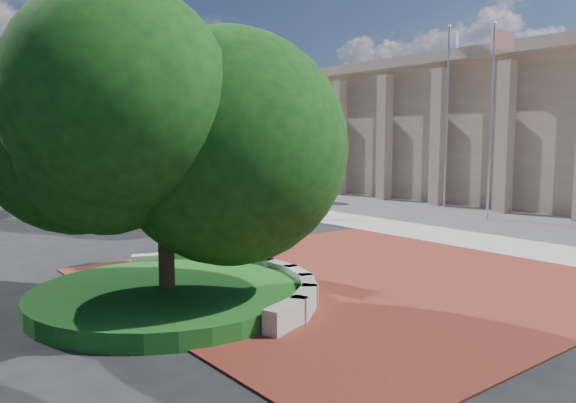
# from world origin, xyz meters

# --- Properties ---
(ground) EXTENTS (200.00, 200.00, 0.00)m
(ground) POSITION_xyz_m (0.00, 0.00, 0.00)
(ground) COLOR black
(ground) RESTS_ON ground
(plaza) EXTENTS (12.00, 12.00, 0.04)m
(plaza) POSITION_xyz_m (0.00, -1.00, 0.02)
(plaza) COLOR maroon
(plaza) RESTS_ON ground
(sidewalk) EXTENTS (20.00, 50.00, 0.04)m
(sidewalk) POSITION_xyz_m (16.00, 10.00, 0.02)
(sidewalk) COLOR #9E9B93
(sidewalk) RESTS_ON ground
(planter_wall) EXTENTS (2.96, 6.77, 0.54)m
(planter_wall) POSITION_xyz_m (-2.71, -0.00, 0.27)
(planter_wall) COLOR #9E9B93
(planter_wall) RESTS_ON ground
(grass_bed) EXTENTS (6.10, 6.10, 0.40)m
(grass_bed) POSITION_xyz_m (-5.00, 0.00, 0.20)
(grass_bed) COLOR #134416
(grass_bed) RESTS_ON ground
(civic_building) EXTENTS (17.35, 44.00, 8.60)m
(civic_building) POSITION_xyz_m (23.60, 12.00, 4.33)
(civic_building) COLOR tan
(civic_building) RESTS_ON ground
(tree_planter) EXTENTS (5.20, 5.20, 6.33)m
(tree_planter) POSITION_xyz_m (-5.00, 0.00, 3.72)
(tree_planter) COLOR #38281C
(tree_planter) RESTS_ON ground
(tree_street) EXTENTS (4.40, 4.40, 5.45)m
(tree_street) POSITION_xyz_m (-4.00, 18.00, 3.24)
(tree_street) COLOR #38281C
(tree_street) RESTS_ON ground
(post_clock) EXTENTS (1.05, 1.05, 4.42)m
(post_clock) POSITION_xyz_m (-2.35, 3.00, 2.43)
(post_clock) COLOR black
(post_clock) RESTS_ON ground
(parked_car) EXTENTS (2.68, 4.59, 1.47)m
(parked_car) POSITION_xyz_m (3.30, 36.96, 0.73)
(parked_car) COLOR #5E180D
(parked_car) RESTS_ON ground
(flagpole_a) EXTENTS (1.38, 0.38, 8.99)m
(flagpole_a) POSITION_xyz_m (12.75, 3.09, 4.61)
(flagpole_a) COLOR silver
(flagpole_a) RESTS_ON ground
(flagpole_b) EXTENTS (1.44, 0.73, 9.78)m
(flagpole_b) POSITION_xyz_m (15.00, 7.14, 5.01)
(flagpole_b) COLOR silver
(flagpole_b) RESTS_ON ground
(street_lamp_near) EXTENTS (1.88, 0.75, 8.62)m
(street_lamp_near) POSITION_xyz_m (0.79, 27.39, 5.05)
(street_lamp_near) COLOR slate
(street_lamp_near) RESTS_ON ground
(shrub_near) EXTENTS (1.20, 1.20, 2.20)m
(shrub_near) POSITION_xyz_m (11.13, 14.50, 1.59)
(shrub_near) COLOR #38281C
(shrub_near) RESTS_ON ground
(shrub_mid) EXTENTS (1.20, 1.20, 2.20)m
(shrub_mid) POSITION_xyz_m (11.89, 17.02, 1.59)
(shrub_mid) COLOR #38281C
(shrub_mid) RESTS_ON ground
(shrub_far) EXTENTS (1.20, 1.20, 2.20)m
(shrub_far) POSITION_xyz_m (14.16, 22.38, 1.59)
(shrub_far) COLOR #38281C
(shrub_far) RESTS_ON ground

